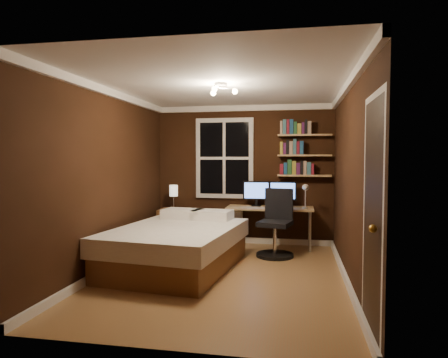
% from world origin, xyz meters
% --- Properties ---
extents(floor, '(4.20, 4.20, 0.00)m').
position_xyz_m(floor, '(0.00, 0.00, 0.00)').
color(floor, '#98673C').
rests_on(floor, ground).
extents(wall_back, '(3.20, 0.04, 2.50)m').
position_xyz_m(wall_back, '(0.00, 2.10, 1.25)').
color(wall_back, black).
rests_on(wall_back, ground).
extents(wall_left, '(0.04, 4.20, 2.50)m').
position_xyz_m(wall_left, '(-1.60, 0.00, 1.25)').
color(wall_left, black).
rests_on(wall_left, ground).
extents(wall_right, '(0.04, 4.20, 2.50)m').
position_xyz_m(wall_right, '(1.60, 0.00, 1.25)').
color(wall_right, black).
rests_on(wall_right, ground).
extents(ceiling, '(3.20, 4.20, 0.02)m').
position_xyz_m(ceiling, '(0.00, 0.00, 2.50)').
color(ceiling, white).
rests_on(ceiling, wall_back).
extents(window, '(1.06, 0.06, 1.46)m').
position_xyz_m(window, '(-0.35, 2.06, 1.55)').
color(window, silver).
rests_on(window, wall_back).
extents(door, '(0.03, 0.82, 2.05)m').
position_xyz_m(door, '(1.59, -1.55, 1.02)').
color(door, black).
rests_on(door, ground).
extents(door_knob, '(0.06, 0.06, 0.06)m').
position_xyz_m(door_knob, '(1.55, -1.85, 1.00)').
color(door_knob, gold).
rests_on(door_knob, door).
extents(ceiling_fixture, '(0.44, 0.44, 0.18)m').
position_xyz_m(ceiling_fixture, '(0.00, -0.10, 2.40)').
color(ceiling_fixture, beige).
rests_on(ceiling_fixture, ceiling).
extents(bookshelf_lower, '(0.92, 0.22, 0.03)m').
position_xyz_m(bookshelf_lower, '(1.08, 1.98, 1.25)').
color(bookshelf_lower, tan).
rests_on(bookshelf_lower, wall_back).
extents(books_row_lower, '(0.54, 0.16, 0.23)m').
position_xyz_m(books_row_lower, '(1.08, 1.98, 1.38)').
color(books_row_lower, maroon).
rests_on(books_row_lower, bookshelf_lower).
extents(bookshelf_middle, '(0.92, 0.22, 0.03)m').
position_xyz_m(bookshelf_middle, '(1.08, 1.98, 1.60)').
color(bookshelf_middle, tan).
rests_on(bookshelf_middle, wall_back).
extents(books_row_middle, '(0.42, 0.16, 0.23)m').
position_xyz_m(books_row_middle, '(1.08, 1.98, 1.73)').
color(books_row_middle, navy).
rests_on(books_row_middle, bookshelf_middle).
extents(bookshelf_upper, '(0.92, 0.22, 0.03)m').
position_xyz_m(bookshelf_upper, '(1.08, 1.98, 1.95)').
color(bookshelf_upper, tan).
rests_on(bookshelf_upper, wall_back).
extents(books_row_upper, '(0.54, 0.16, 0.23)m').
position_xyz_m(books_row_upper, '(1.08, 1.98, 2.08)').
color(books_row_upper, '#25582E').
rests_on(books_row_upper, bookshelf_upper).
extents(bed, '(1.80, 2.32, 0.73)m').
position_xyz_m(bed, '(-0.70, 0.25, 0.31)').
color(bed, brown).
rests_on(bed, ground).
extents(nightstand, '(0.53, 0.53, 0.63)m').
position_xyz_m(nightstand, '(-1.24, 1.80, 0.32)').
color(nightstand, brown).
rests_on(nightstand, ground).
extents(bedside_lamp, '(0.15, 0.15, 0.43)m').
position_xyz_m(bedside_lamp, '(-1.24, 1.80, 0.85)').
color(bedside_lamp, beige).
rests_on(bedside_lamp, nightstand).
extents(radiator, '(0.40, 0.14, 0.59)m').
position_xyz_m(radiator, '(-0.21, 1.99, 0.30)').
color(radiator, silver).
rests_on(radiator, ground).
extents(desk, '(1.48, 0.56, 0.71)m').
position_xyz_m(desk, '(0.50, 1.80, 0.64)').
color(desk, tan).
rests_on(desk, ground).
extents(monitor_left, '(0.47, 0.12, 0.44)m').
position_xyz_m(monitor_left, '(0.26, 1.88, 0.93)').
color(monitor_left, black).
rests_on(monitor_left, desk).
extents(monitor_right, '(0.47, 0.12, 0.44)m').
position_xyz_m(monitor_right, '(0.72, 1.88, 0.93)').
color(monitor_right, black).
rests_on(monitor_right, desk).
extents(desk_lamp, '(0.14, 0.32, 0.44)m').
position_xyz_m(desk_lamp, '(1.10, 1.63, 0.93)').
color(desk_lamp, silver).
rests_on(desk_lamp, desk).
extents(office_chair, '(0.59, 0.59, 1.07)m').
position_xyz_m(office_chair, '(0.64, 1.20, 0.41)').
color(office_chair, black).
rests_on(office_chair, ground).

